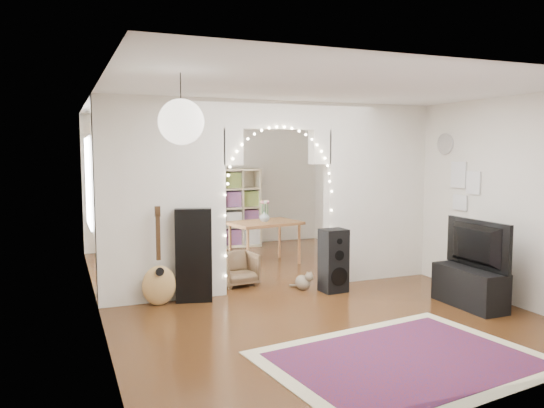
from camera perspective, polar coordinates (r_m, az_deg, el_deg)
name	(u,v)px	position (r m, az deg, el deg)	size (l,w,h in m)	color
floor	(277,288)	(7.85, 0.54, -8.99)	(7.50, 7.50, 0.00)	black
ceiling	(277,101)	(7.62, 0.56, 11.04)	(5.00, 7.50, 0.02)	white
wall_back	(208,182)	(11.17, -6.85, 2.40)	(5.00, 0.02, 2.70)	silver
wall_front	(460,234)	(4.42, 19.54, -3.04)	(5.00, 0.02, 2.70)	silver
wall_left	(94,202)	(7.05, -18.56, 0.18)	(0.02, 7.50, 2.70)	silver
wall_right	(420,191)	(8.88, 15.63, 1.36)	(0.02, 7.50, 2.70)	silver
divider_wall	(277,191)	(7.61, 0.55, 1.44)	(5.00, 0.20, 2.70)	silver
fairy_lights	(281,183)	(7.48, 0.93, 2.32)	(1.64, 0.04, 1.60)	#FFEABF
window	(89,182)	(8.84, -19.11, 2.21)	(0.04, 1.20, 1.40)	white
wall_clock	(446,144)	(8.38, 18.17, 6.17)	(0.31, 0.31, 0.03)	white
picture_frames	(463,186)	(8.09, 19.86, 1.88)	(0.02, 0.50, 0.70)	white
paper_lantern	(181,122)	(4.73, -9.75, 8.71)	(0.40, 0.40, 0.40)	white
ceiling_fan	(234,128)	(9.48, -4.13, 8.18)	(1.10, 1.10, 0.30)	#B3763B
area_rug	(405,360)	(5.43, 14.15, -15.95)	(2.59, 1.94, 0.02)	maroon
guitar_case	(194,255)	(7.09, -8.43, -5.49)	(0.48, 0.16, 1.25)	black
acoustic_guitar	(159,269)	(7.03, -12.08, -6.87)	(0.46, 0.25, 1.10)	tan
tabby_cat	(303,282)	(7.71, 3.41, -8.35)	(0.29, 0.44, 0.30)	brown
floor_speaker	(334,261)	(7.60, 6.64, -6.07)	(0.37, 0.33, 0.90)	black
media_console	(469,287)	(7.34, 20.46, -8.39)	(0.40, 1.00, 0.50)	black
tv	(471,244)	(7.23, 20.62, -4.09)	(1.07, 0.14, 0.62)	black
bookcase	(223,208)	(11.03, -5.33, -0.43)	(1.58, 0.40, 1.62)	#BEB08A
dining_table	(265,226)	(9.32, -0.80, -2.36)	(1.32, 1.00, 0.76)	brown
flower_vase	(265,216)	(9.30, -0.80, -1.33)	(0.18, 0.18, 0.19)	silver
dining_chair_left	(168,260)	(8.67, -11.17, -5.93)	(0.55, 0.57, 0.52)	brown
dining_chair_right	(237,269)	(7.96, -3.75, -6.97)	(0.52, 0.54, 0.49)	brown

